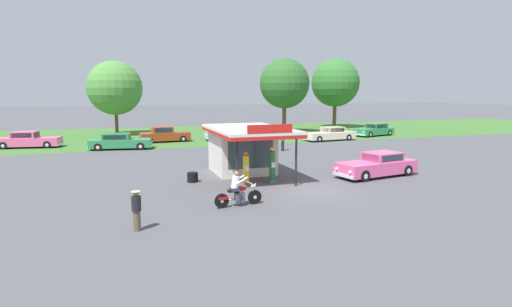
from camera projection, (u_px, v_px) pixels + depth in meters
The scene contains 19 objects.
ground_plane at pixel (307, 189), 20.70m from camera, with size 300.00×300.00×0.00m, color #4C4C51.
grass_verge_strip at pixel (198, 134), 48.76m from camera, with size 120.00×24.00×0.01m, color #3D6B2D.
service_station_kiosk at pixel (243, 146), 24.68m from camera, with size 4.16×7.09×3.37m.
gas_pump_nearside at pixel (246, 169), 21.77m from camera, with size 0.44×0.44×1.84m.
gas_pump_offside at pixel (272, 166), 22.25m from camera, with size 0.44×0.44×2.01m.
motorcycle_with_rider at pixel (238, 192), 17.53m from camera, with size 2.22×0.70×1.58m.
featured_classic_sedan at pixel (377, 165), 23.91m from camera, with size 5.41×2.60×1.42m.
parked_car_back_row_centre_left at pixel (164, 135), 40.75m from camera, with size 5.24×2.24×1.55m.
parked_car_back_row_far_left at pixel (330, 134), 41.96m from camera, with size 5.70×2.33×1.43m.
parked_car_second_row_spare at pixel (375, 130), 46.56m from camera, with size 5.41×3.00×1.43m.
parked_car_back_row_centre at pixel (28, 140), 36.45m from camera, with size 5.73×2.68×1.48m.
parked_car_back_row_right at pixel (228, 133), 42.50m from camera, with size 4.91×2.08×1.52m.
parked_car_back_row_far_right at pixel (120, 142), 35.44m from camera, with size 5.60×2.67×1.41m.
bystander_leaning_by_kiosk at pixel (137, 210), 14.35m from camera, with size 0.34×0.34×1.49m.
bystander_standing_back_lot at pixel (283, 140), 34.36m from camera, with size 0.37×0.37×1.71m.
tree_oak_far_right at pixel (285, 84), 49.19m from camera, with size 6.12×6.12×9.17m.
tree_oak_far_left at pixel (335, 84), 56.88m from camera, with size 6.79×6.79×9.79m.
tree_oak_left at pixel (115, 88), 46.70m from camera, with size 6.31×6.31×8.69m.
spare_tire_stack at pixel (193, 177), 22.37m from camera, with size 0.60×0.60×0.54m.
Camera 1 is at (-9.07, -18.24, 4.93)m, focal length 28.04 mm.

